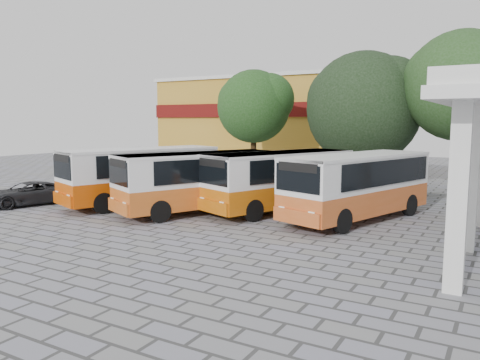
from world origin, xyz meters
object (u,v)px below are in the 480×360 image
Objects in this scene: bus_far_right at (358,182)px; parked_car at (27,194)px; bus_centre_right at (280,177)px; bus_centre_left at (199,178)px; bus_far_left at (141,172)px.

bus_far_right is 16.30m from parked_car.
bus_centre_right is at bearing -164.37° from bus_far_right.
parked_car is at bearing -136.92° from bus_centre_left.
bus_centre_left is (3.74, -0.27, -0.05)m from bus_far_left.
bus_far_left is 1.02× the size of bus_centre_right.
bus_centre_left is at bearing 16.22° from bus_far_left.
bus_centre_right is (6.88, 1.85, -0.04)m from bus_far_left.
bus_far_right is (3.74, -0.16, 0.02)m from bus_centre_right.
bus_far_left is at bearing -152.85° from bus_far_right.
bus_far_right reaches higher than bus_centre_left.
bus_centre_right is at bearing 35.48° from bus_far_left.
bus_centre_left is at bearing 36.15° from parked_car.
bus_far_left is at bearing 50.04° from parked_car.
bus_far_left reaches higher than parked_car.
bus_centre_left reaches higher than parked_car.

